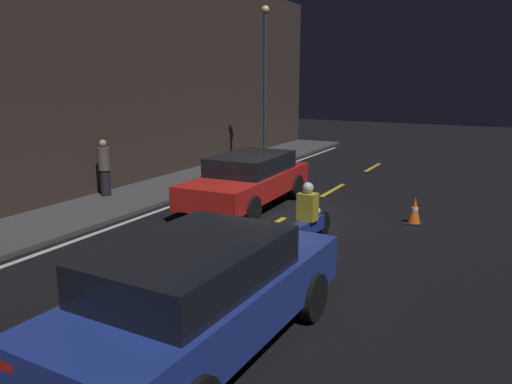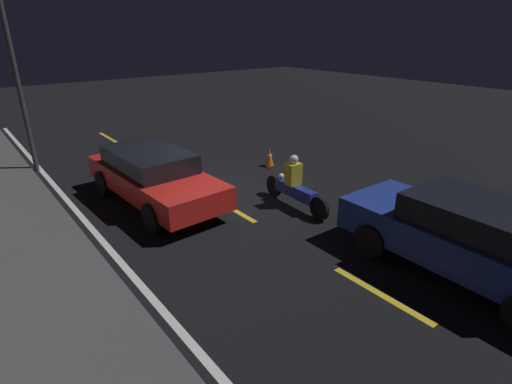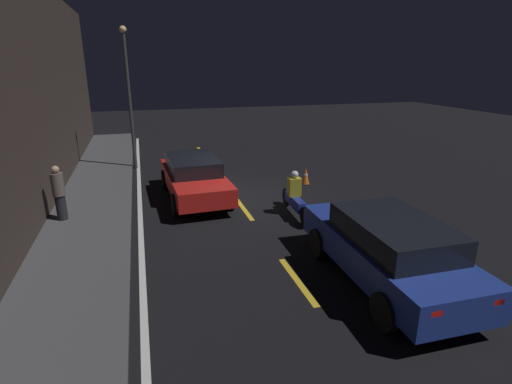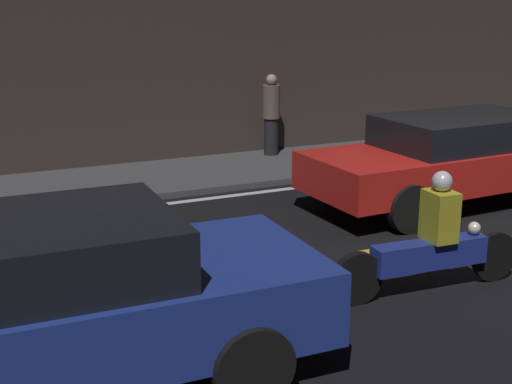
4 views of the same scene
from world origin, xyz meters
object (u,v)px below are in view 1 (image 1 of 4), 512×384
(motorcycle, at_px, (305,223))
(pedestrian, at_px, (104,168))
(sedan_blue, at_px, (202,292))
(taxi_red, at_px, (248,179))
(traffic_cone_near, at_px, (415,211))
(street_lamp, at_px, (265,81))

(motorcycle, height_order, pedestrian, pedestrian)
(motorcycle, bearing_deg, sedan_blue, -171.78)
(taxi_red, height_order, traffic_cone_near, taxi_red)
(pedestrian, relative_size, street_lamp, 0.27)
(pedestrian, bearing_deg, traffic_cone_near, -78.96)
(sedan_blue, xyz_separation_m, motorcycle, (4.14, 0.37, -0.26))
(motorcycle, xyz_separation_m, pedestrian, (1.29, 6.61, 0.36))
(traffic_cone_near, relative_size, street_lamp, 0.11)
(motorcycle, distance_m, pedestrian, 6.74)
(sedan_blue, height_order, motorcycle, sedan_blue)
(sedan_blue, distance_m, street_lamp, 12.58)
(sedan_blue, height_order, street_lamp, street_lamp)
(sedan_blue, relative_size, motorcycle, 1.94)
(pedestrian, bearing_deg, sedan_blue, -127.93)
(sedan_blue, bearing_deg, taxi_red, 25.53)
(street_lamp, bearing_deg, traffic_cone_near, -124.82)
(traffic_cone_near, height_order, street_lamp, street_lamp)
(taxi_red, xyz_separation_m, street_lamp, (4.68, 1.92, 2.48))
(sedan_blue, height_order, taxi_red, sedan_blue)
(taxi_red, relative_size, street_lamp, 0.81)
(taxi_red, relative_size, pedestrian, 2.94)
(taxi_red, bearing_deg, motorcycle, 44.57)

